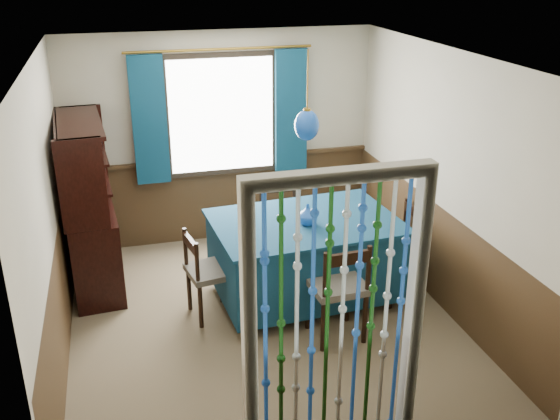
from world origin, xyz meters
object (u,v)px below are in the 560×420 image
object	(u,v)px
chair_right	(400,242)
bowl_shelf	(89,180)
dining_table	(305,254)
vase_table	(308,215)
chair_far	(281,222)
sideboard	(91,230)
chair_near	(338,288)
chair_left	(207,272)
vase_sideboard	(93,186)
pendant_lamp	(307,125)

from	to	relation	value
chair_right	bowl_shelf	xyz separation A→B (m)	(-3.07, 0.56, 0.78)
dining_table	vase_table	distance (m)	0.47
chair_far	sideboard	xyz separation A→B (m)	(-2.03, 0.08, 0.12)
chair_near	chair_far	xyz separation A→B (m)	(-0.10, 1.57, -0.02)
chair_left	sideboard	bearing A→B (deg)	-142.38
vase_table	chair_near	bearing A→B (deg)	-82.46
chair_left	vase_sideboard	xyz separation A→B (m)	(-1.00, 1.27, 0.51)
pendant_lamp	vase_sideboard	distance (m)	2.48
chair_near	sideboard	world-z (taller)	sideboard
vase_table	vase_sideboard	world-z (taller)	vase_sideboard
chair_far	vase_table	world-z (taller)	vase_table
chair_right	chair_left	bearing A→B (deg)	91.90
bowl_shelf	vase_sideboard	xyz separation A→B (m)	(0.00, 0.56, -0.26)
dining_table	chair_right	bearing A→B (deg)	0.77
chair_left	vase_sideboard	size ratio (longest dim) A/B	4.80
chair_right	vase_table	distance (m)	1.20
chair_far	bowl_shelf	world-z (taller)	bowl_shelf
chair_left	sideboard	size ratio (longest dim) A/B	0.50
chair_near	bowl_shelf	distance (m)	2.61
sideboard	pendant_lamp	size ratio (longest dim) A/B	2.16
chair_far	chair_left	distance (m)	1.32
chair_far	vase_sideboard	world-z (taller)	vase_sideboard
chair_right	pendant_lamp	distance (m)	1.74
chair_near	bowl_shelf	size ratio (longest dim) A/B	4.32
sideboard	vase_table	xyz separation A→B (m)	(2.05, -0.99, 0.34)
chair_far	vase_table	size ratio (longest dim) A/B	5.09
chair_far	vase_table	xyz separation A→B (m)	(0.02, -0.91, 0.46)
pendant_lamp	bowl_shelf	size ratio (longest dim) A/B	3.64
chair_far	chair_left	size ratio (longest dim) A/B	1.06
dining_table	pendant_lamp	size ratio (longest dim) A/B	2.27
chair_left	vase_table	xyz separation A→B (m)	(0.99, -0.02, 0.49)
chair_left	chair_right	distance (m)	2.08
dining_table	chair_far	size ratio (longest dim) A/B	1.99
chair_near	chair_right	world-z (taller)	chair_near
chair_near	sideboard	size ratio (longest dim) A/B	0.55
chair_far	vase_table	bearing A→B (deg)	92.21
chair_near	pendant_lamp	size ratio (longest dim) A/B	1.19
sideboard	vase_sideboard	world-z (taller)	sideboard
vase_table	dining_table	bearing A→B (deg)	87.02
chair_right	bowl_shelf	distance (m)	3.22
bowl_shelf	chair_near	bearing A→B (deg)	-33.98
vase_table	sideboard	bearing A→B (deg)	154.15
chair_near	vase_sideboard	world-z (taller)	vase_sideboard
chair_far	pendant_lamp	size ratio (longest dim) A/B	1.14
chair_left	vase_table	distance (m)	1.10
vase_table	bowl_shelf	distance (m)	2.14
dining_table	chair_left	xyz separation A→B (m)	(-0.99, -0.07, -0.02)
chair_near	pendant_lamp	world-z (taller)	pendant_lamp
dining_table	bowl_shelf	distance (m)	2.23
dining_table	bowl_shelf	bearing A→B (deg)	158.07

